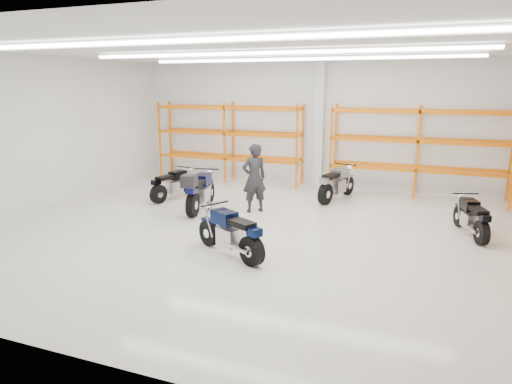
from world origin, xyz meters
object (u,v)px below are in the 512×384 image
at_px(motorcycle_back_a, 173,185).
at_px(motorcycle_main, 232,234).
at_px(motorcycle_back_c, 336,184).
at_px(motorcycle_back_d, 472,219).
at_px(standing_man, 254,178).
at_px(structural_column, 319,125).
at_px(motorcycle_back_b, 199,191).

bearing_deg(motorcycle_back_a, motorcycle_main, -45.73).
height_order(motorcycle_back_a, motorcycle_back_c, motorcycle_back_c).
bearing_deg(motorcycle_back_d, motorcycle_back_a, 176.15).
bearing_deg(motorcycle_main, standing_man, 103.46).
relative_size(motorcycle_back_a, motorcycle_back_d, 1.05).
height_order(motorcycle_main, motorcycle_back_c, motorcycle_back_c).
bearing_deg(motorcycle_back_c, motorcycle_main, -100.99).
height_order(motorcycle_main, structural_column, structural_column).
bearing_deg(structural_column, motorcycle_back_a, -137.11).
height_order(motorcycle_back_a, structural_column, structural_column).
relative_size(motorcycle_main, motorcycle_back_a, 0.99).
distance_m(motorcycle_back_b, structural_column, 5.46).
distance_m(standing_man, structural_column, 4.35).
height_order(motorcycle_back_b, motorcycle_back_c, motorcycle_back_b).
xyz_separation_m(motorcycle_back_b, structural_column, (2.46, 4.59, 1.65)).
xyz_separation_m(motorcycle_back_c, structural_column, (-1.04, 1.84, 1.73)).
distance_m(motorcycle_back_c, motorcycle_back_d, 4.52).
distance_m(motorcycle_back_a, motorcycle_back_b, 1.75).
distance_m(motorcycle_main, structural_column, 7.79).
relative_size(motorcycle_back_d, standing_man, 0.95).
xyz_separation_m(motorcycle_back_b, standing_man, (1.54, 0.52, 0.41)).
bearing_deg(standing_man, motorcycle_main, 60.23).
bearing_deg(motorcycle_back_b, structural_column, 61.81).
bearing_deg(motorcycle_main, motorcycle_back_b, 128.39).
height_order(motorcycle_back_b, motorcycle_back_d, motorcycle_back_b).
xyz_separation_m(motorcycle_main, motorcycle_back_d, (4.95, 3.35, -0.05)).
relative_size(motorcycle_back_c, standing_man, 1.10).
xyz_separation_m(motorcycle_main, motorcycle_back_b, (-2.38, 3.01, 0.09)).
height_order(motorcycle_back_a, motorcycle_back_d, motorcycle_back_a).
height_order(motorcycle_back_a, motorcycle_back_b, motorcycle_back_b).
bearing_deg(structural_column, motorcycle_back_c, -60.60).
bearing_deg(motorcycle_back_a, motorcycle_back_b, -32.70).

